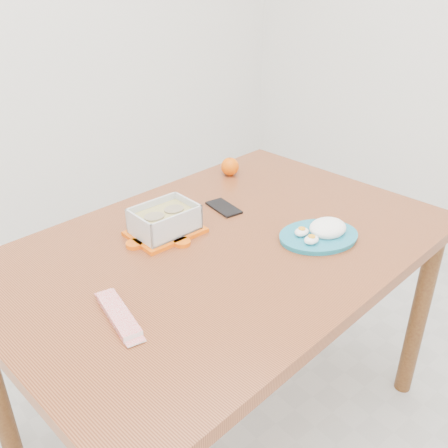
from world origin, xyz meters
TOP-DOWN VIEW (x-y plane):
  - dining_table at (0.06, 0.13)m, footprint 1.40×1.00m
  - food_container at (-0.04, 0.28)m, footprint 0.21×0.16m
  - orange_fruit at (0.40, 0.50)m, footprint 0.07×0.07m
  - rice_plate at (0.29, -0.03)m, footprint 0.30×0.30m
  - candy_bar at (-0.34, 0.03)m, footprint 0.07×0.19m
  - smartphone at (0.20, 0.30)m, footprint 0.08×0.13m

SIDE VIEW (x-z plane):
  - dining_table at x=0.06m, z-range 0.29..1.04m
  - smartphone at x=0.20m, z-range 0.75..0.76m
  - candy_bar at x=-0.34m, z-range 0.75..0.77m
  - rice_plate at x=0.29m, z-range 0.74..0.80m
  - orange_fruit at x=0.40m, z-range 0.75..0.82m
  - food_container at x=-0.04m, z-range 0.75..0.84m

